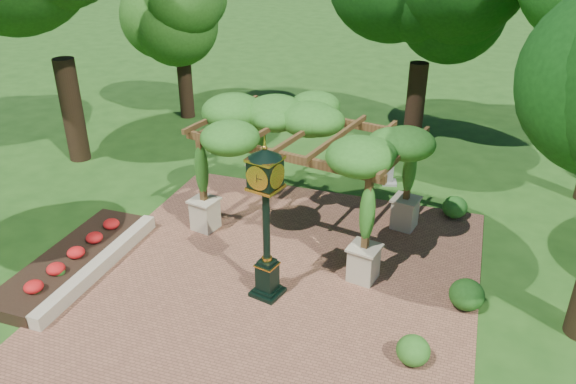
% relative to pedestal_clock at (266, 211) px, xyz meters
% --- Properties ---
extents(ground, '(120.00, 120.00, 0.00)m').
position_rel_pedestal_clock_xyz_m(ground, '(0.04, -1.02, -2.41)').
color(ground, '#1E4714').
rests_on(ground, ground).
extents(brick_plaza, '(10.00, 12.00, 0.04)m').
position_rel_pedestal_clock_xyz_m(brick_plaza, '(0.04, -0.02, -2.39)').
color(brick_plaza, brown).
rests_on(brick_plaza, ground).
extents(border_wall, '(0.35, 5.00, 0.40)m').
position_rel_pedestal_clock_xyz_m(border_wall, '(-4.56, -0.52, -2.21)').
color(border_wall, '#C6B793').
rests_on(border_wall, ground).
extents(flower_bed, '(1.50, 5.00, 0.36)m').
position_rel_pedestal_clock_xyz_m(flower_bed, '(-5.46, -0.52, -2.23)').
color(flower_bed, red).
rests_on(flower_bed, ground).
extents(pedestal_clock, '(0.95, 0.95, 4.01)m').
position_rel_pedestal_clock_xyz_m(pedestal_clock, '(0.00, 0.00, 0.00)').
color(pedestal_clock, black).
rests_on(pedestal_clock, brick_plaza).
extents(pergola, '(6.57, 4.83, 3.75)m').
position_rel_pedestal_clock_xyz_m(pergola, '(-0.09, 3.43, 0.67)').
color(pergola, '#C1B48F').
rests_on(pergola, brick_plaza).
extents(sundial, '(0.61, 0.61, 0.91)m').
position_rel_pedestal_clock_xyz_m(sundial, '(1.80, 7.35, -2.01)').
color(sundial, gray).
rests_on(sundial, ground).
extents(shrub_front, '(0.92, 0.92, 0.65)m').
position_rel_pedestal_clock_xyz_m(shrub_front, '(3.75, -1.23, -2.04)').
color(shrub_front, '#29611B').
rests_on(shrub_front, brick_plaza).
extents(shrub_mid, '(0.97, 0.97, 0.75)m').
position_rel_pedestal_clock_xyz_m(shrub_mid, '(4.71, 1.04, -1.99)').
color(shrub_mid, '#1C4914').
rests_on(shrub_mid, brick_plaza).
extents(shrub_back, '(0.86, 0.86, 0.69)m').
position_rel_pedestal_clock_xyz_m(shrub_back, '(4.13, 5.55, -2.02)').
color(shrub_back, '#296B1F').
rests_on(shrub_back, brick_plaza).
extents(tree_west_far, '(3.65, 3.65, 7.49)m').
position_rel_pedestal_clock_xyz_m(tree_west_far, '(-8.30, 11.45, 2.71)').
color(tree_west_far, black).
rests_on(tree_west_far, ground).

